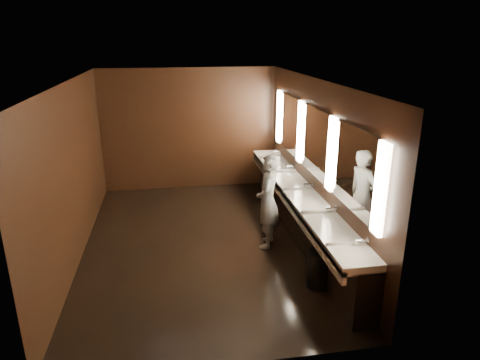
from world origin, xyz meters
name	(u,v)px	position (x,y,z in m)	size (l,w,h in m)	color
floor	(202,243)	(0.00, 0.00, 0.00)	(6.00, 6.00, 0.00)	black
ceiling	(197,81)	(0.00, 0.00, 2.80)	(4.00, 6.00, 0.02)	#2D2D2B
wall_back	(190,130)	(0.00, 3.00, 1.40)	(4.00, 0.02, 2.80)	black
wall_front	(222,254)	(0.00, -3.00, 1.40)	(4.00, 0.02, 2.80)	black
wall_left	(73,173)	(-2.00, 0.00, 1.40)	(0.02, 6.00, 2.80)	black
wall_right	(315,162)	(2.00, 0.00, 1.40)	(0.02, 6.00, 2.80)	black
sink_counter	(301,211)	(1.79, 0.00, 0.50)	(0.55, 5.40, 1.01)	black
mirror_band	(315,142)	(1.98, 0.00, 1.75)	(0.06, 5.03, 1.15)	#FFEBC7
person	(268,201)	(1.12, -0.25, 0.82)	(0.60, 0.39, 1.63)	#819DC0
trash_bin	(319,269)	(1.58, -1.63, 0.28)	(0.36, 0.36, 0.56)	black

